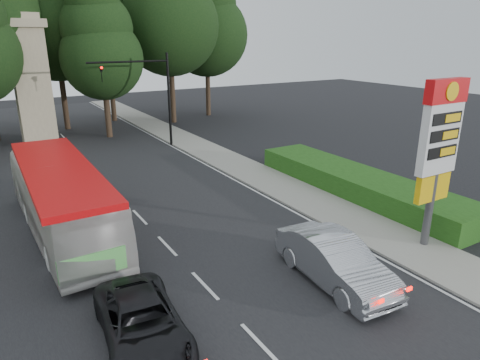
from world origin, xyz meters
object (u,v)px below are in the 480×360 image
traffic_signal_mast (152,87)px  sedan_silver (335,260)px  gas_station_pylon (439,142)px  transit_bus (62,201)px  monument (31,80)px  suv_charcoal (142,323)px

traffic_signal_mast → sedan_silver: 22.49m
gas_station_pylon → transit_bus: 15.70m
traffic_signal_mast → sedan_silver: size_ratio=1.40×
traffic_signal_mast → sedan_silver: traffic_signal_mast is taller
monument → suv_charcoal: size_ratio=2.15×
gas_station_pylon → suv_charcoal: size_ratio=1.47×
gas_station_pylon → monument: bearing=111.8°
traffic_signal_mast → monument: size_ratio=0.72×
sedan_silver → suv_charcoal: size_ratio=1.10×
gas_station_pylon → transit_bus: bearing=144.5°
transit_bus → suv_charcoal: (0.57, -8.63, -0.91)m
gas_station_pylon → sedan_silver: bearing=-178.9°
monument → gas_station_pylon: bearing=-68.2°
gas_station_pylon → monument: (-11.20, 28.01, 0.66)m
monument → suv_charcoal: monument is taller
monument → sedan_silver: (6.06, -28.10, -4.26)m
sedan_silver → suv_charcoal: 6.88m
monument → suv_charcoal: 28.05m
sedan_silver → suv_charcoal: sedan_silver is taller
transit_bus → suv_charcoal: size_ratio=2.39×
gas_station_pylon → sedan_silver: gas_station_pylon is taller
monument → transit_bus: 19.42m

